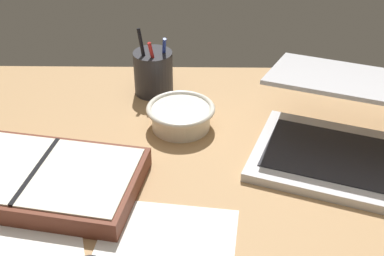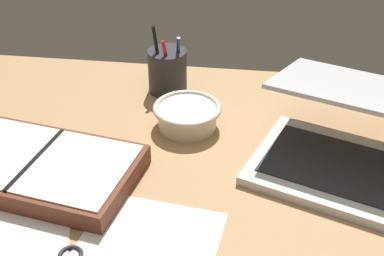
% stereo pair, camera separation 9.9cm
% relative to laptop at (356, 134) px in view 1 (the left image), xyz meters
% --- Properties ---
extents(desk_top, '(1.40, 1.00, 0.02)m').
position_rel_laptop_xyz_m(desk_top, '(-0.34, -0.12, -0.06)').
color(desk_top, tan).
rests_on(desk_top, ground).
extents(laptop, '(0.45, 0.43, 0.16)m').
position_rel_laptop_xyz_m(laptop, '(0.00, 0.00, 0.00)').
color(laptop, silver).
rests_on(laptop, desk_top).
extents(bowl, '(0.14, 0.14, 0.05)m').
position_rel_laptop_xyz_m(bowl, '(-0.33, 0.10, -0.02)').
color(bowl, silver).
rests_on(bowl, desk_top).
extents(pen_cup, '(0.09, 0.09, 0.16)m').
position_rel_laptop_xyz_m(pen_cup, '(-0.40, 0.25, -0.00)').
color(pen_cup, '#28282D').
rests_on(pen_cup, desk_top).
extents(planner, '(0.39, 0.27, 0.04)m').
position_rel_laptop_xyz_m(planner, '(-0.58, -0.10, -0.03)').
color(planner, brown).
rests_on(planner, desk_top).
extents(paper_sheet_beside_planner, '(0.25, 0.28, 0.00)m').
position_rel_laptop_xyz_m(paper_sheet_beside_planner, '(-0.57, -0.26, -0.05)').
color(paper_sheet_beside_planner, white).
rests_on(paper_sheet_beside_planner, desk_top).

